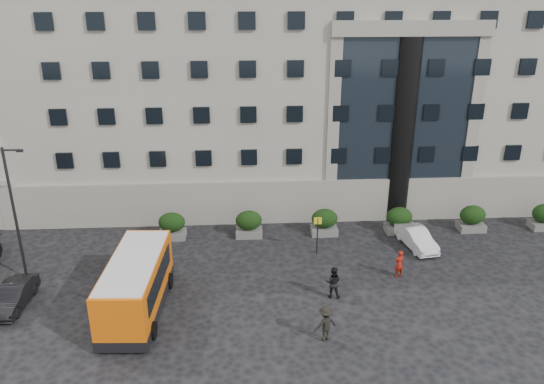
{
  "coord_description": "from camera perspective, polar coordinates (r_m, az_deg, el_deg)",
  "views": [
    {
      "loc": [
        0.84,
        -25.04,
        16.14
      ],
      "look_at": [
        2.51,
        3.25,
        5.0
      ],
      "focal_mm": 35.0,
      "sensor_mm": 36.0,
      "label": 1
    }
  ],
  "objects": [
    {
      "name": "civic_building",
      "position": [
        47.85,
        2.92,
        12.86
      ],
      "size": [
        44.0,
        24.0,
        18.0
      ],
      "primitive_type": "cube",
      "color": "gray",
      "rests_on": "ground"
    },
    {
      "name": "parked_car_b",
      "position": [
        31.93,
        -26.02,
        -10.0
      ],
      "size": [
        1.46,
        3.91,
        1.28
      ],
      "primitive_type": "imported",
      "rotation": [
        0.0,
        0.0,
        -0.03
      ],
      "color": "black",
      "rests_on": "ground"
    },
    {
      "name": "street_lamp",
      "position": [
        32.98,
        -25.92,
        -1.72
      ],
      "size": [
        1.16,
        0.18,
        8.0
      ],
      "color": "#262628",
      "rests_on": "ground"
    },
    {
      "name": "red_truck",
      "position": [
        47.96,
        -23.53,
        1.75
      ],
      "size": [
        2.69,
        5.28,
        2.77
      ],
      "rotation": [
        0.0,
        0.0,
        -0.06
      ],
      "color": "maroon",
      "rests_on": "ground"
    },
    {
      "name": "bus_stop_sign",
      "position": [
        33.64,
        4.92,
        -3.98
      ],
      "size": [
        0.5,
        0.08,
        2.52
      ],
      "color": "#262628",
      "rests_on": "ground"
    },
    {
      "name": "hedge_d",
      "position": [
        37.76,
        13.5,
        -2.93
      ],
      "size": [
        1.8,
        1.26,
        1.84
      ],
      "color": "#5B5B58",
      "rests_on": "ground"
    },
    {
      "name": "white_taxi",
      "position": [
        36.08,
        15.27,
        -4.79
      ],
      "size": [
        2.04,
        4.09,
        1.29
      ],
      "primitive_type": "imported",
      "rotation": [
        0.0,
        0.0,
        0.18
      ],
      "color": "silver",
      "rests_on": "ground"
    },
    {
      "name": "ground",
      "position": [
        29.8,
        -4.55,
        -11.41
      ],
      "size": [
        120.0,
        120.0,
        0.0
      ],
      "primitive_type": "plane",
      "color": "black",
      "rests_on": "ground"
    },
    {
      "name": "pedestrian_a",
      "position": [
        32.22,
        13.51,
        -7.52
      ],
      "size": [
        0.73,
        0.61,
        1.7
      ],
      "primitive_type": "imported",
      "rotation": [
        0.0,
        0.0,
        3.52
      ],
      "color": "#9F1A0F",
      "rests_on": "ground"
    },
    {
      "name": "entrance_column",
      "position": [
        38.29,
        13.76,
        6.26
      ],
      "size": [
        1.8,
        1.8,
        13.0
      ],
      "primitive_type": "cylinder",
      "color": "black",
      "rests_on": "ground"
    },
    {
      "name": "hedge_e",
      "position": [
        39.55,
        20.74,
        -2.63
      ],
      "size": [
        1.8,
        1.26,
        1.84
      ],
      "color": "#5B5B58",
      "rests_on": "ground"
    },
    {
      "name": "hedge_f",
      "position": [
        41.92,
        27.26,
        -2.33
      ],
      "size": [
        1.8,
        1.26,
        1.84
      ],
      "color": "#5B5B58",
      "rests_on": "ground"
    },
    {
      "name": "hedge_b",
      "position": [
        36.19,
        -2.51,
        -3.41
      ],
      "size": [
        1.8,
        1.26,
        1.84
      ],
      "color": "#5B5B58",
      "rests_on": "ground"
    },
    {
      "name": "hedge_c",
      "position": [
        36.61,
        5.67,
        -3.2
      ],
      "size": [
        1.8,
        1.26,
        1.84
      ],
      "color": "#5B5B58",
      "rests_on": "ground"
    },
    {
      "name": "parked_car_d",
      "position": [
        46.68,
        -23.32,
        0.4
      ],
      "size": [
        3.25,
        5.76,
        1.52
      ],
      "primitive_type": "imported",
      "rotation": [
        0.0,
        0.0,
        -0.14
      ],
      "color": "black",
      "rests_on": "ground"
    },
    {
      "name": "pedestrian_c",
      "position": [
        26.36,
        5.77,
        -13.92
      ],
      "size": [
        1.36,
        1.08,
        1.85
      ],
      "primitive_type": "imported",
      "rotation": [
        0.0,
        0.0,
        3.52
      ],
      "color": "black",
      "rests_on": "ground"
    },
    {
      "name": "hedge_a",
      "position": [
        36.51,
        -10.71,
        -3.56
      ],
      "size": [
        1.8,
        1.26,
        1.84
      ],
      "color": "#5B5B58",
      "rests_on": "ground"
    },
    {
      "name": "pedestrian_b",
      "position": [
        29.62,
        6.58,
        -9.62
      ],
      "size": [
        1.03,
        0.88,
        1.84
      ],
      "primitive_type": "imported",
      "rotation": [
        0.0,
        0.0,
        2.92
      ],
      "color": "black",
      "rests_on": "ground"
    },
    {
      "name": "minibus",
      "position": [
        28.73,
        -14.43,
        -9.52
      ],
      "size": [
        3.06,
        7.42,
        3.05
      ],
      "rotation": [
        0.0,
        0.0,
        -0.05
      ],
      "color": "orange",
      "rests_on": "ground"
    }
  ]
}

